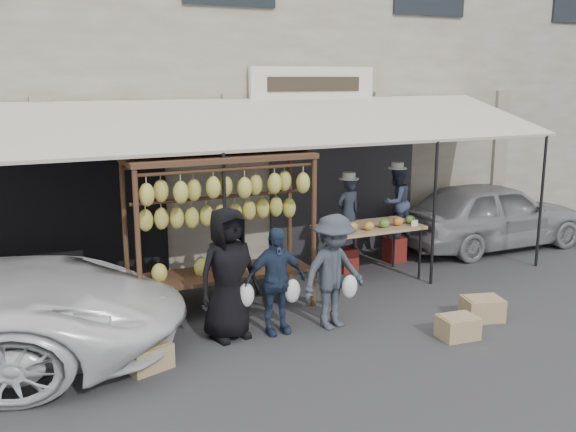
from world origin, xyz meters
name	(u,v)px	position (x,y,z in m)	size (l,w,h in m)	color
ground_plane	(330,335)	(0.00, 0.00, 0.00)	(90.00, 90.00, 0.00)	#2D2D30
shophouse	(180,58)	(0.00, 6.50, 3.65)	(24.00, 6.15, 7.30)	#B1AB98
awning	(260,124)	(0.01, 2.28, 2.57)	(10.00, 2.35, 2.92)	beige
banana_rack	(222,203)	(-0.94, 1.40, 1.57)	(2.60, 0.90, 2.24)	#452A1A
produce_table	(370,228)	(1.72, 1.78, 0.87)	(1.70, 0.90, 1.04)	#A2855E
vendor_left	(348,213)	(1.62, 2.31, 1.03)	(0.45, 0.29, 1.22)	#222935
vendor_right	(396,202)	(2.71, 2.48, 1.09)	(0.62, 0.48, 1.28)	#313C56
customer_left	(228,274)	(-1.20, 0.50, 0.85)	(0.83, 0.54, 1.71)	black
customer_mid	(275,281)	(-0.60, 0.40, 0.70)	(0.83, 0.34, 1.41)	#23324D
customer_right	(334,272)	(0.17, 0.23, 0.77)	(0.99, 0.57, 1.54)	#353C46
stool_left	(347,260)	(1.62, 2.31, 0.21)	(0.30, 0.30, 0.42)	maroon
stool_right	(394,249)	(2.71, 2.48, 0.22)	(0.32, 0.32, 0.45)	maroon
crate_near_a	(458,327)	(1.43, -0.77, 0.14)	(0.48, 0.36, 0.29)	tan
crate_near_b	(482,309)	(2.15, -0.42, 0.16)	(0.52, 0.39, 0.31)	tan
crate_far	(148,356)	(-2.36, 0.05, 0.15)	(0.49, 0.37, 0.30)	tan
sedan	(491,214)	(4.96, 2.49, 0.66)	(1.57, 3.90, 1.33)	gray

